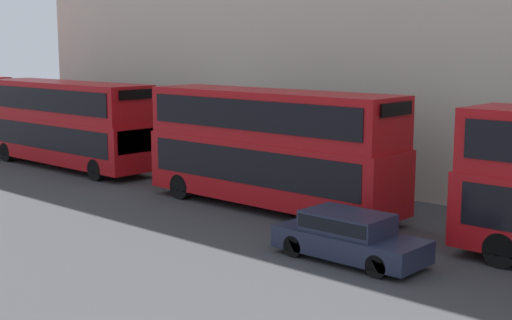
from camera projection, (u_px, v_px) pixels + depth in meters
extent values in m
cylinder|color=black|center=(501.00, 250.00, 19.60)|extent=(0.30, 1.00, 1.00)
cube|color=#A80F14|center=(270.00, 170.00, 26.55)|extent=(2.55, 10.72, 2.27)
cube|color=#A80F14|center=(270.00, 115.00, 26.23)|extent=(2.50, 10.50, 1.80)
cube|color=black|center=(270.00, 162.00, 26.51)|extent=(2.59, 9.86, 1.27)
cube|color=black|center=(270.00, 113.00, 26.21)|extent=(2.59, 9.86, 1.08)
cube|color=black|center=(395.00, 175.00, 22.94)|extent=(2.17, 0.06, 1.14)
cube|color=black|center=(397.00, 109.00, 22.60)|extent=(1.78, 0.06, 0.43)
cylinder|color=black|center=(334.00, 217.00, 23.39)|extent=(0.30, 1.00, 1.00)
cylinder|color=black|center=(372.00, 206.00, 25.03)|extent=(0.30, 1.00, 1.00)
cylinder|color=black|center=(181.00, 187.00, 28.39)|extent=(0.30, 1.00, 1.00)
cylinder|color=black|center=(221.00, 179.00, 30.03)|extent=(0.30, 1.00, 1.00)
cube|color=#A80F14|center=(67.00, 140.00, 35.55)|extent=(2.55, 11.21, 2.12)
cube|color=#A80F14|center=(66.00, 100.00, 35.23)|extent=(2.50, 10.98, 1.81)
cube|color=black|center=(67.00, 134.00, 35.51)|extent=(2.59, 10.31, 1.19)
cube|color=black|center=(65.00, 98.00, 35.22)|extent=(2.59, 10.31, 1.08)
cube|color=black|center=(137.00, 141.00, 31.77)|extent=(2.17, 0.06, 1.06)
cube|color=black|center=(136.00, 94.00, 31.44)|extent=(1.78, 0.06, 0.43)
cylinder|color=black|center=(96.00, 170.00, 32.21)|extent=(0.30, 1.00, 1.00)
cylinder|color=black|center=(136.00, 164.00, 33.85)|extent=(0.30, 1.00, 1.00)
cylinder|color=black|center=(7.00, 152.00, 37.54)|extent=(0.30, 1.00, 1.00)
cylinder|color=black|center=(45.00, 148.00, 39.18)|extent=(0.30, 1.00, 1.00)
cylinder|color=black|center=(1.00, 140.00, 42.43)|extent=(0.30, 1.00, 1.00)
cube|color=#1E2338|center=(350.00, 244.00, 20.24)|extent=(1.76, 4.43, 0.64)
cube|color=#1E2338|center=(347.00, 222.00, 20.22)|extent=(1.55, 2.44, 0.58)
cube|color=black|center=(347.00, 221.00, 20.21)|extent=(1.58, 2.31, 0.37)
cylinder|color=black|center=(377.00, 266.00, 18.77)|extent=(0.22, 0.64, 0.64)
cylinder|color=black|center=(408.00, 254.00, 19.89)|extent=(0.22, 0.64, 0.64)
cylinder|color=black|center=(294.00, 246.00, 20.65)|extent=(0.22, 0.64, 0.64)
cylinder|color=black|center=(326.00, 236.00, 21.78)|extent=(0.22, 0.64, 0.64)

